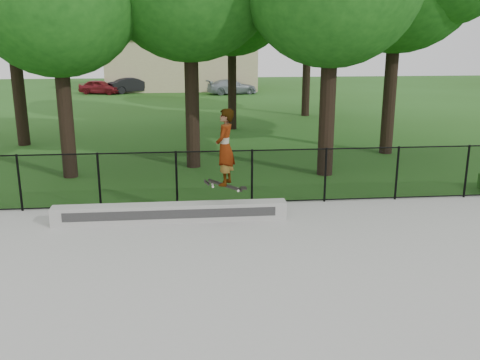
{
  "coord_description": "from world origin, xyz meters",
  "views": [
    {
      "loc": [
        -1.68,
        -7.75,
        4.49
      ],
      "look_at": [
        -0.49,
        4.2,
        1.2
      ],
      "focal_mm": 40.0,
      "sensor_mm": 36.0,
      "label": 1
    }
  ],
  "objects_px": {
    "car_c": "(232,87)",
    "skater_airborne": "(225,148)",
    "car_b": "(133,85)",
    "car_a": "(100,87)",
    "grind_ledge": "(171,213)"
  },
  "relations": [
    {
      "from": "skater_airborne",
      "to": "car_b",
      "type": "bearing_deg",
      "value": 99.35
    },
    {
      "from": "skater_airborne",
      "to": "car_a",
      "type": "bearing_deg",
      "value": 103.98
    },
    {
      "from": "car_c",
      "to": "skater_airborne",
      "type": "xyz_separation_m",
      "value": [
        -2.62,
        -29.14,
        1.35
      ]
    },
    {
      "from": "car_c",
      "to": "skater_airborne",
      "type": "distance_m",
      "value": 29.29
    },
    {
      "from": "skater_airborne",
      "to": "car_c",
      "type": "bearing_deg",
      "value": 84.86
    },
    {
      "from": "car_a",
      "to": "car_b",
      "type": "bearing_deg",
      "value": -58.56
    },
    {
      "from": "car_b",
      "to": "skater_airborne",
      "type": "bearing_deg",
      "value": 164.53
    },
    {
      "from": "car_a",
      "to": "car_b",
      "type": "distance_m",
      "value": 2.52
    },
    {
      "from": "car_c",
      "to": "grind_ledge",
      "type": "bearing_deg",
      "value": 160.1
    },
    {
      "from": "grind_ledge",
      "to": "skater_airborne",
      "type": "distance_m",
      "value": 2.1
    },
    {
      "from": "grind_ledge",
      "to": "car_a",
      "type": "bearing_deg",
      "value": 101.68
    },
    {
      "from": "car_b",
      "to": "car_c",
      "type": "height_order",
      "value": "car_b"
    },
    {
      "from": "car_a",
      "to": "skater_airborne",
      "type": "xyz_separation_m",
      "value": [
        7.52,
        -30.2,
        1.36
      ]
    },
    {
      "from": "car_c",
      "to": "car_a",
      "type": "bearing_deg",
      "value": 71.9
    },
    {
      "from": "grind_ledge",
      "to": "car_a",
      "type": "relative_size",
      "value": 1.79
    }
  ]
}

